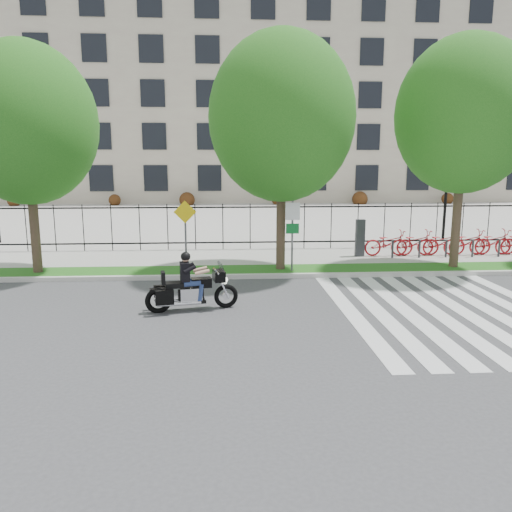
{
  "coord_description": "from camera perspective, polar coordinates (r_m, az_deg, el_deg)",
  "views": [
    {
      "loc": [
        -1.1,
        -12.53,
        3.9
      ],
      "look_at": [
        -0.13,
        3.0,
        0.99
      ],
      "focal_mm": 35.0,
      "sensor_mm": 36.0,
      "label": 1
    }
  ],
  "objects": [
    {
      "name": "street_tree_0",
      "position": [
        18.71,
        -24.79,
        13.54
      ],
      "size": [
        4.67,
        4.67,
        7.71
      ],
      "color": "#3D2B21",
      "rests_on": "grass_verge"
    },
    {
      "name": "street_tree_2",
      "position": [
        19.45,
        22.7,
        14.62
      ],
      "size": [
        4.75,
        4.75,
        8.13
      ],
      "color": "#3D2B21",
      "rests_on": "grass_verge"
    },
    {
      "name": "curb",
      "position": [
        17.1,
        0.21,
        -2.32
      ],
      "size": [
        60.0,
        0.2,
        0.15
      ],
      "primitive_type": "cube",
      "color": "beige",
      "rests_on": "ground"
    },
    {
      "name": "crosswalk_stripes",
      "position": [
        14.4,
        21.0,
        -5.81
      ],
      "size": [
        5.7,
        8.0,
        0.01
      ],
      "primitive_type": null,
      "color": "silver",
      "rests_on": "ground"
    },
    {
      "name": "office_building",
      "position": [
        57.78,
        -2.57,
        16.61
      ],
      "size": [
        60.0,
        21.9,
        20.15
      ],
      "color": "#AD9E8B",
      "rests_on": "ground"
    },
    {
      "name": "grass_verge",
      "position": [
        17.93,
        0.03,
        -1.72
      ],
      "size": [
        60.0,
        1.5,
        0.15
      ],
      "primitive_type": "cube",
      "color": "#205A16",
      "rests_on": "ground"
    },
    {
      "name": "lamp_post_right",
      "position": [
        26.94,
        21.0,
        8.43
      ],
      "size": [
        1.06,
        0.7,
        4.25
      ],
      "color": "black",
      "rests_on": "ground"
    },
    {
      "name": "sidewalk",
      "position": [
        20.37,
        -0.41,
        -0.22
      ],
      "size": [
        60.0,
        3.5,
        0.15
      ],
      "primitive_type": "cube",
      "color": "#A2A097",
      "rests_on": "ground"
    },
    {
      "name": "sign_pole_warning",
      "position": [
        17.3,
        -8.08,
        3.33
      ],
      "size": [
        0.78,
        0.09,
        2.49
      ],
      "color": "#59595B",
      "rests_on": "grass_verge"
    },
    {
      "name": "ground",
      "position": [
        13.17,
        1.39,
        -6.62
      ],
      "size": [
        120.0,
        120.0,
        0.0
      ],
      "primitive_type": "plane",
      "color": "#3D3D3F",
      "rests_on": "ground"
    },
    {
      "name": "street_tree_1",
      "position": [
        17.66,
        2.96,
        15.53
      ],
      "size": [
        5.01,
        5.01,
        8.16
      ],
      "color": "#3D2B21",
      "rests_on": "grass_verge"
    },
    {
      "name": "iron_fence",
      "position": [
        21.93,
        -0.67,
        3.4
      ],
      "size": [
        30.0,
        0.06,
        2.0
      ],
      "primitive_type": null,
      "color": "black",
      "rests_on": "sidewalk"
    },
    {
      "name": "sign_pole_regulatory",
      "position": [
        17.4,
        4.19,
        3.45
      ],
      "size": [
        0.5,
        0.09,
        2.5
      ],
      "color": "#59595B",
      "rests_on": "grass_verge"
    },
    {
      "name": "motorcycle_rider",
      "position": [
        13.42,
        -7.37,
        -3.53
      ],
      "size": [
        2.48,
        0.97,
        1.93
      ],
      "color": "black",
      "rests_on": "ground"
    },
    {
      "name": "plaza",
      "position": [
        37.74,
        -1.89,
        4.73
      ],
      "size": [
        80.0,
        34.0,
        0.1
      ],
      "primitive_type": "cube",
      "color": "#A2A097",
      "rests_on": "ground"
    },
    {
      "name": "bike_share_station",
      "position": [
        22.31,
        22.86,
        1.47
      ],
      "size": [
        8.98,
        0.89,
        1.5
      ],
      "color": "#2D2D33",
      "rests_on": "sidewalk"
    }
  ]
}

